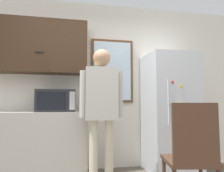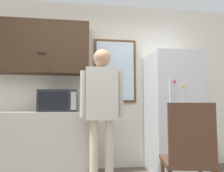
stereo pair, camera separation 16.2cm
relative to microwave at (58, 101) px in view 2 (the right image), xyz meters
The scene contains 8 objects.
back_wall 0.70m from the microwave, 30.78° to the left, with size 6.00×0.06×2.70m.
counter 0.86m from the microwave, behind, with size 2.09×0.57×0.91m.
upper_cabinets 1.02m from the microwave, 166.94° to the left, with size 2.09×0.33×0.81m.
microwave is the anchor object (origin of this frame).
person 0.74m from the microwave, 36.34° to the right, with size 0.56×0.24×1.74m.
refrigerator 1.74m from the microwave, ahead, with size 0.73×0.72×1.79m.
chair 1.93m from the microwave, 44.36° to the right, with size 0.54×0.54×1.03m.
window 1.06m from the microwave, 17.84° to the left, with size 0.70×0.05×1.05m.
Camera 2 is at (-0.23, -1.76, 1.01)m, focal length 35.00 mm.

